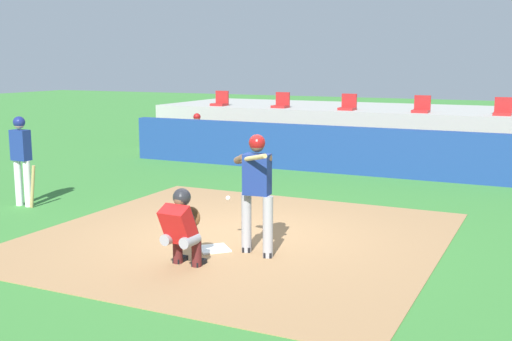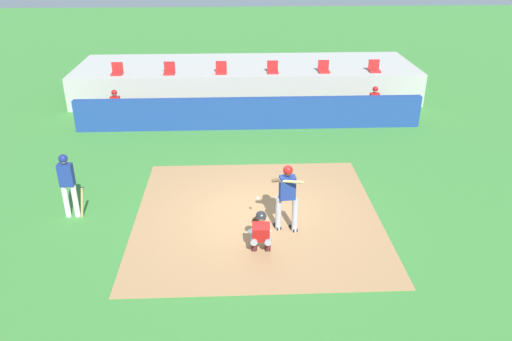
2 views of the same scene
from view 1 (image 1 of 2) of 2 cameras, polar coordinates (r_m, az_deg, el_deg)
The scene contains 15 objects.
ground_plane at distance 10.44m, azimuth -1.66°, elevation -6.01°, with size 80.00×80.00×0.00m, color #387A33.
dirt_infield at distance 10.44m, azimuth -1.66°, elevation -5.98°, with size 6.40×6.40×0.01m, color #9E754C.
home_plate at distance 9.75m, azimuth -3.81°, elevation -7.02°, with size 0.44×0.44×0.02m, color white.
batter_at_plate at distance 9.25m, azimuth 0.04°, elevation -1.46°, with size 0.75×0.70×1.80m.
catcher_crouched at distance 8.86m, azimuth -6.64°, elevation -4.88°, with size 0.50×1.73×1.13m.
on_deck_batter at distance 13.27m, azimuth -20.33°, elevation 1.30°, with size 0.58×0.23×1.79m.
dugout_wall at distance 16.26m, azimuth 8.81°, elevation 1.76°, with size 13.00×0.30×1.20m, color navy.
dugout_bench at distance 17.26m, azimuth 9.74°, elevation 0.94°, with size 11.80×0.44×0.45m, color olive.
dugout_player_0 at distance 19.11m, azimuth -5.50°, elevation 3.25°, with size 0.49×0.70×1.30m.
stands_platform at distance 20.47m, azimuth 12.38°, elevation 3.58°, with size 15.00×4.40×1.40m, color #9E9E99.
stadium_seat_0 at distance 20.91m, azimuth -3.22°, elevation 6.21°, with size 0.46×0.46×0.48m.
stadium_seat_1 at distance 19.96m, azimuth 2.28°, elevation 6.05°, with size 0.46×0.46×0.48m.
stadium_seat_2 at distance 19.22m, azimuth 8.26°, elevation 5.81°, with size 0.46×0.46×0.48m.
stadium_seat_3 at distance 18.69m, azimuth 14.65°, elevation 5.48°, with size 0.46×0.46×0.48m.
stadium_seat_4 at distance 18.41m, azimuth 21.30°, elevation 5.07°, with size 0.46×0.46×0.48m.
Camera 1 is at (4.58, -8.94, 2.85)m, focal length 44.51 mm.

